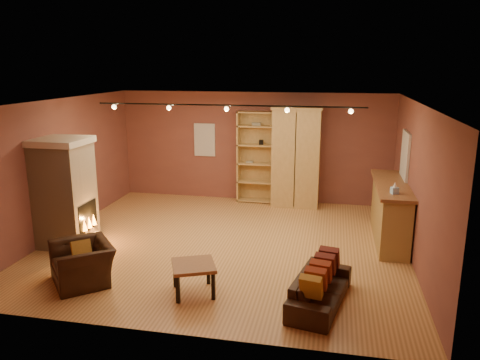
% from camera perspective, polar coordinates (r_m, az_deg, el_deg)
% --- Properties ---
extents(floor, '(7.00, 7.00, 0.00)m').
position_cam_1_polar(floor, '(9.39, -1.82, -7.79)').
color(floor, '#AB733C').
rests_on(floor, ground).
extents(ceiling, '(7.00, 7.00, 0.00)m').
position_cam_1_polar(ceiling, '(8.75, -1.97, 9.51)').
color(ceiling, brown).
rests_on(ceiling, back_wall).
extents(back_wall, '(7.00, 0.02, 2.80)m').
position_cam_1_polar(back_wall, '(12.09, 1.67, 4.04)').
color(back_wall, brown).
rests_on(back_wall, floor).
extents(left_wall, '(0.02, 6.50, 2.80)m').
position_cam_1_polar(left_wall, '(10.33, -21.14, 1.41)').
color(left_wall, brown).
rests_on(left_wall, floor).
extents(right_wall, '(0.02, 6.50, 2.80)m').
position_cam_1_polar(right_wall, '(8.86, 20.72, -0.52)').
color(right_wall, brown).
rests_on(right_wall, floor).
extents(fireplace, '(1.01, 0.98, 2.12)m').
position_cam_1_polar(fireplace, '(9.68, -20.55, -1.42)').
color(fireplace, tan).
rests_on(fireplace, floor).
extents(back_window, '(0.56, 0.04, 0.86)m').
position_cam_1_polar(back_window, '(12.33, -4.33, 4.90)').
color(back_window, beige).
rests_on(back_window, back_wall).
extents(bookcase, '(0.96, 0.37, 2.34)m').
position_cam_1_polar(bookcase, '(11.99, 2.03, 2.93)').
color(bookcase, tan).
rests_on(bookcase, floor).
extents(armoire, '(1.22, 0.69, 2.48)m').
position_cam_1_polar(armoire, '(11.67, 6.86, 2.82)').
color(armoire, tan).
rests_on(armoire, floor).
extents(bar_counter, '(0.66, 2.48, 1.18)m').
position_cam_1_polar(bar_counter, '(9.88, 17.82, -3.66)').
color(bar_counter, '#A8894D').
rests_on(bar_counter, floor).
extents(tissue_box, '(0.15, 0.15, 0.21)m').
position_cam_1_polar(tissue_box, '(8.94, 18.34, -1.04)').
color(tissue_box, '#90BDE7').
rests_on(tissue_box, bar_counter).
extents(right_window, '(0.05, 0.90, 1.00)m').
position_cam_1_polar(right_window, '(10.15, 19.49, 2.78)').
color(right_window, beige).
rests_on(right_window, right_wall).
extents(loveseat, '(0.80, 1.68, 0.71)m').
position_cam_1_polar(loveseat, '(7.16, 9.77, -12.24)').
color(loveseat, black).
rests_on(loveseat, floor).
extents(armchair, '(1.16, 1.20, 0.89)m').
position_cam_1_polar(armchair, '(8.09, -18.69, -8.83)').
color(armchair, black).
rests_on(armchair, floor).
extents(coffee_table, '(0.84, 0.84, 0.49)m').
position_cam_1_polar(coffee_table, '(7.37, -5.69, -10.65)').
color(coffee_table, brown).
rests_on(coffee_table, floor).
extents(track_rail, '(5.20, 0.09, 0.13)m').
position_cam_1_polar(track_rail, '(8.95, -1.66, 8.90)').
color(track_rail, black).
rests_on(track_rail, ceiling).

